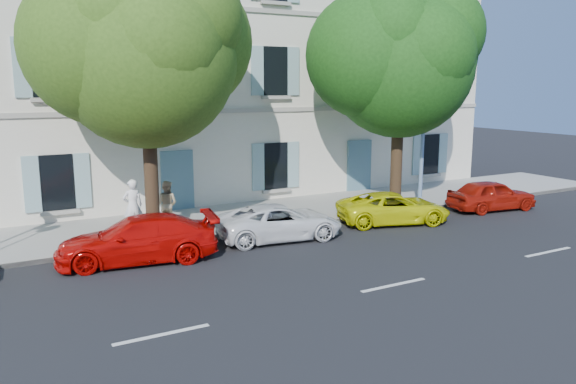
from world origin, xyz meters
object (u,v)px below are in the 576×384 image
car_white_coupe (280,222)px  car_yellow_supercar (394,208)px  pedestrian_a (133,206)px  pedestrian_b (167,204)px  street_lamp (427,91)px  tree_left (146,57)px  car_red_coupe (138,239)px  tree_right (400,65)px  car_red_hatchback (492,195)px

car_white_coupe → car_yellow_supercar: bearing=-83.3°
pedestrian_a → pedestrian_b: 1.22m
car_yellow_supercar → street_lamp: 5.32m
car_yellow_supercar → tree_left: bearing=93.7°
car_red_coupe → pedestrian_a: 2.90m
car_yellow_supercar → tree_right: size_ratio=0.47×
tree_left → tree_right: 9.86m
car_white_coupe → car_red_hatchback: car_red_hatchback is taller
car_red_coupe → pedestrian_a: (0.57, 2.81, 0.39)m
tree_left → pedestrian_a: size_ratio=4.94×
car_yellow_supercar → pedestrian_a: pedestrian_a is taller
tree_right → street_lamp: bearing=-3.9°
car_red_coupe → tree_right: (10.89, 1.78, 5.14)m
car_red_hatchback → pedestrian_a: (-13.76, 2.92, 0.42)m
street_lamp → pedestrian_a: size_ratio=4.54×
pedestrian_a → street_lamp: bearing=173.6°
car_white_coupe → car_yellow_supercar: size_ratio=1.01×
car_red_coupe → car_white_coupe: bearing=101.6°
car_yellow_supercar → pedestrian_b: 8.19m
car_white_coupe → tree_right: tree_right is taller
car_red_hatchback → tree_left: bearing=88.6°
pedestrian_a → tree_right: bearing=173.4°
car_white_coupe → tree_right: bearing=-67.8°
pedestrian_a → car_yellow_supercar: bearing=162.0°
car_white_coupe → car_red_hatchback: size_ratio=1.13×
car_red_hatchback → pedestrian_a: bearing=86.0°
car_red_hatchback → car_yellow_supercar: bearing=95.7°
car_red_coupe → pedestrian_b: pedestrian_b is taller
tree_left → pedestrian_b: size_ratio=5.48×
tree_left → street_lamp: size_ratio=1.09×
pedestrian_b → car_yellow_supercar: bearing=-160.0°
car_yellow_supercar → street_lamp: size_ratio=0.51×
car_red_coupe → car_yellow_supercar: 9.42m
car_red_coupe → car_red_hatchback: size_ratio=1.23×
car_white_coupe → tree_left: (-3.66, 1.95, 5.29)m
car_red_coupe → tree_right: tree_right is taller
pedestrian_a → tree_left: bearing=122.7°
car_red_coupe → pedestrian_b: size_ratio=2.80×
street_lamp → pedestrian_a: bearing=174.5°
tree_left → tree_right: tree_left is taller
car_red_hatchback → car_white_coupe: bearing=96.5°
tree_left → pedestrian_b: (0.73, 0.89, -4.91)m
car_yellow_supercar → pedestrian_b: bearing=86.5°
car_white_coupe → tree_left: tree_left is taller
car_yellow_supercar → pedestrian_b: size_ratio=2.54×
car_red_coupe → car_yellow_supercar: size_ratio=1.10×
car_yellow_supercar → tree_right: tree_right is taller
car_yellow_supercar → car_red_hatchback: car_red_hatchback is taller
car_red_hatchback → street_lamp: 4.96m
tree_left → tree_right: size_ratio=1.01×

